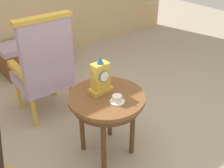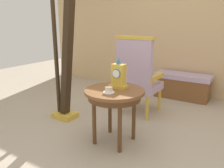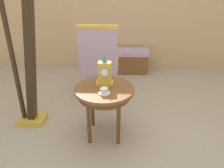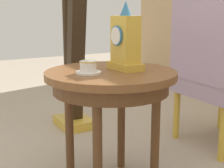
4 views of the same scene
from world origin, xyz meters
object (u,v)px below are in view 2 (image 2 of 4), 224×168
mantel_clock (119,76)px  window_bench (182,86)px  harp (64,66)px  armchair (138,75)px  teacup_left (109,90)px  side_table (114,97)px

mantel_clock → window_bench: (0.22, 1.88, -0.53)m
harp → window_bench: harp is taller
window_bench → armchair: bearing=-108.1°
teacup_left → window_bench: bearing=84.0°
side_table → teacup_left: size_ratio=5.38×
armchair → side_table: bearing=-81.0°
window_bench → harp: bearing=-123.0°
window_bench → mantel_clock: bearing=-96.8°
armchair → window_bench: size_ratio=1.20×
mantel_clock → armchair: bearing=100.0°
teacup_left → window_bench: size_ratio=0.13×
mantel_clock → teacup_left: bearing=-88.1°
teacup_left → harp: (-0.93, 0.33, 0.11)m
side_table → harp: bearing=167.5°
harp → window_bench: bearing=57.0°
harp → window_bench: (1.14, 1.76, -0.53)m
side_table → armchair: armchair is taller
side_table → mantel_clock: mantel_clock is taller
mantel_clock → armchair: armchair is taller
side_table → armchair: bearing=99.0°
window_bench → side_table: bearing=-96.6°
mantel_clock → window_bench: 1.97m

